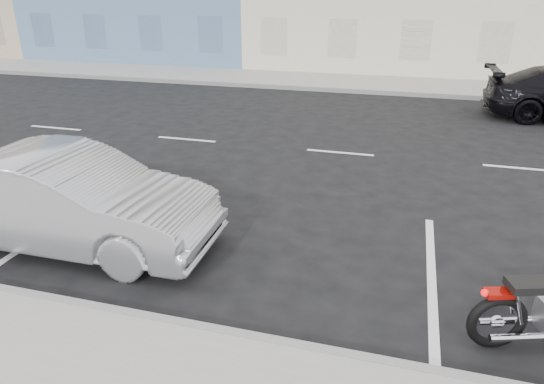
% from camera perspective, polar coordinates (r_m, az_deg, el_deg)
% --- Properties ---
extents(ground, '(120.00, 120.00, 0.00)m').
position_cam_1_polar(ground, '(11.68, 17.76, 3.59)').
color(ground, black).
rests_on(ground, ground).
extents(sidewalk_far, '(80.00, 3.40, 0.15)m').
position_cam_1_polar(sidewalk_far, '(20.57, 3.13, 13.03)').
color(sidewalk_far, gray).
rests_on(sidewalk_far, ground).
extents(curb_near, '(80.00, 0.12, 0.16)m').
position_cam_1_polar(curb_near, '(7.01, -27.28, -10.86)').
color(curb_near, gray).
rests_on(curb_near, ground).
extents(curb_far, '(80.00, 0.12, 0.16)m').
position_cam_1_polar(curb_far, '(18.94, 1.96, 12.18)').
color(curb_far, gray).
rests_on(curb_far, ground).
extents(sedan_silver, '(4.53, 1.62, 1.49)m').
position_cam_1_polar(sedan_silver, '(7.86, -22.88, -0.86)').
color(sedan_silver, '#999BA0').
rests_on(sedan_silver, ground).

